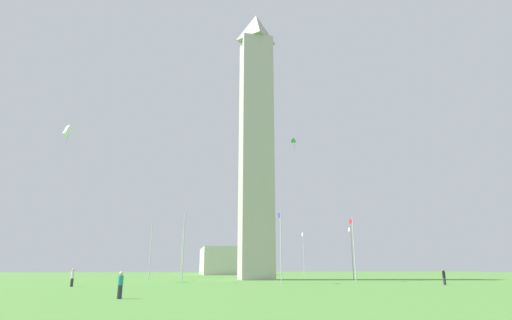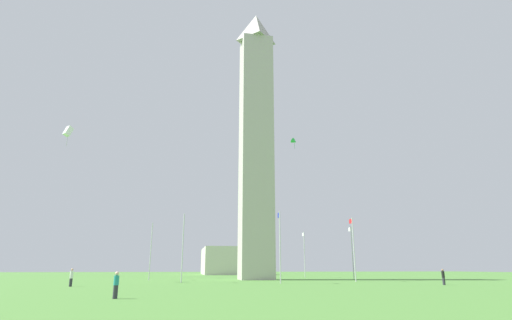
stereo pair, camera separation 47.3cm
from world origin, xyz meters
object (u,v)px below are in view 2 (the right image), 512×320
obelisk_monument (256,135)px  kite_white_box (68,131)px  flagpole_s (280,243)px  person_teal_shirt (116,285)px  flagpole_w (352,250)px  kite_green_delta (294,141)px  flagpole_sw (354,246)px  flagpole_nw (304,252)px  person_black_shirt (443,277)px  flagpole_n (241,253)px  flagpole_e (151,248)px  person_white_shirt (71,278)px  flagpole_ne (183,252)px  flagpole_se (183,244)px  distant_building (228,261)px

obelisk_monument → kite_white_box: bearing=102.6°
flagpole_s → person_teal_shirt: flagpole_s is taller
flagpole_w → kite_green_delta: kite_green_delta is taller
flagpole_s → flagpole_sw: 12.73m
flagpole_nw → person_black_shirt: bearing=-171.6°
flagpole_sw → flagpole_n: bearing=22.5°
flagpole_n → flagpole_w: 23.53m
kite_green_delta → flagpole_e: bearing=72.6°
flagpole_s → person_white_shirt: 23.42m
flagpole_ne → flagpole_se: 23.53m
flagpole_e → kite_green_delta: 28.11m
flagpole_nw → person_white_shirt: (-32.11, 34.56, -3.88)m
person_teal_shirt → person_black_shirt: 35.87m
flagpole_se → kite_white_box: 24.24m
flagpole_n → flagpole_e: (-16.64, 16.64, 0.00)m
person_teal_shirt → distant_building: size_ratio=0.07×
obelisk_monument → person_black_shirt: size_ratio=28.25×
flagpole_w → kite_white_box: kite_white_box is taller
obelisk_monument → flagpole_sw: size_ratio=5.56×
flagpole_s → flagpole_w: size_ratio=1.00×
distant_building → flagpole_ne: bearing=162.7°
flagpole_w → person_white_shirt: flagpole_w is taller
flagpole_w → distant_building: bearing=15.8°
flagpole_w → distant_building: size_ratio=0.38×
flagpole_e → person_black_shirt: flagpole_e is taller
flagpole_e → kite_white_box: 21.42m
flagpole_n → person_teal_shirt: flagpole_n is taller
flagpole_n → flagpole_nw: size_ratio=1.00×
flagpole_w → person_teal_shirt: size_ratio=5.39×
person_black_shirt → flagpole_se: bearing=55.7°
flagpole_e → flagpole_s: size_ratio=1.00×
flagpole_s → kite_green_delta: size_ratio=4.90×
obelisk_monument → flagpole_s: obelisk_monument is taller
flagpole_se → person_teal_shirt: (-26.44, 3.97, -3.96)m
flagpole_se → kite_green_delta: size_ratio=4.90×
flagpole_ne → kite_white_box: 29.91m
flagpole_sw → person_teal_shirt: flagpole_sw is taller
flagpole_n → flagpole_se: bearing=157.5°
flagpole_n → kite_green_delta: kite_green_delta is taller
flagpole_s → kite_green_delta: 19.96m
flagpole_w → person_teal_shirt: flagpole_w is taller
person_white_shirt → kite_green_delta: kite_green_delta is taller
flagpole_sw → flagpole_w: 12.73m
flagpole_w → flagpole_nw: size_ratio=1.00×
obelisk_monument → flagpole_w: (0.06, -16.64, -19.52)m
flagpole_n → flagpole_e: size_ratio=1.00×
obelisk_monument → flagpole_ne: (11.82, 11.76, -19.52)m
obelisk_monument → person_white_shirt: (-20.29, 22.80, -23.40)m
flagpole_s → kite_white_box: 34.72m
flagpole_e → kite_green_delta: kite_green_delta is taller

